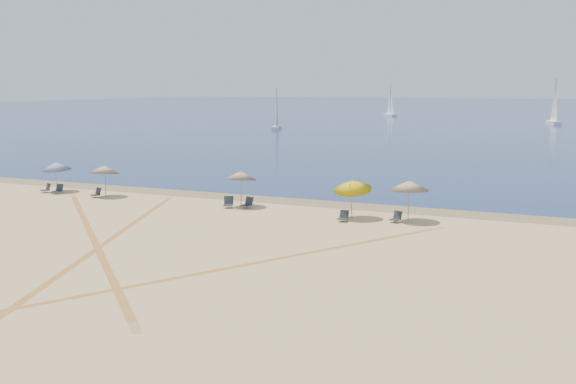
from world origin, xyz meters
name	(u,v)px	position (x,y,z in m)	size (l,w,h in m)	color
ground	(58,317)	(0.00, 0.00, 0.00)	(160.00, 160.00, 0.00)	tan
ocean	(517,109)	(0.00, 225.00, 0.01)	(500.00, 500.00, 0.00)	#0C2151
wet_sand	(311,202)	(0.00, 24.00, 0.00)	(500.00, 500.00, 0.00)	olive
umbrella_0	(56,166)	(-18.96, 20.80, 1.92)	(2.13, 2.16, 2.28)	gray
umbrella_1	(104,169)	(-14.27, 20.40, 1.95)	(2.14, 2.18, 2.32)	gray
umbrella_2	(241,175)	(-3.62, 20.71, 2.06)	(2.11, 2.16, 2.43)	gray
umbrella_3	(352,185)	(4.19, 19.81, 2.01)	(2.27, 2.33, 2.57)	gray
umbrella_4	(409,185)	(7.43, 20.32, 2.12)	(2.28, 2.28, 2.46)	gray
chair_0	(46,189)	(-19.45, 20.19, 0.29)	(0.77, 0.82, 0.67)	black
chair_1	(58,189)	(-18.25, 20.10, 0.31)	(0.58, 0.68, 0.70)	black
chair_2	(97,193)	(-14.64, 19.91, 0.30)	(0.74, 0.80, 0.68)	black
chair_3	(229,203)	(-4.21, 20.08, 0.32)	(0.83, 0.89, 0.73)	black
chair_4	(248,203)	(-3.04, 20.53, 0.31)	(0.71, 0.79, 0.69)	black
chair_5	(344,217)	(3.99, 18.84, 0.29)	(0.55, 0.64, 0.65)	black
chair_6	(396,217)	(6.86, 19.81, 0.28)	(0.70, 0.76, 0.64)	black
sailboat_1	(554,111)	(13.49, 129.13, 2.82)	(3.29, 6.45, 9.32)	white
sailboat_2	(277,117)	(-32.95, 92.55, 2.25)	(2.63, 5.15, 7.44)	white
sailboat_3	(390,106)	(-26.83, 152.33, 2.61)	(4.66, 5.53, 8.64)	white
tire_tracks	(131,250)	(-3.26, 8.50, 0.00)	(48.69, 42.89, 0.00)	tan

